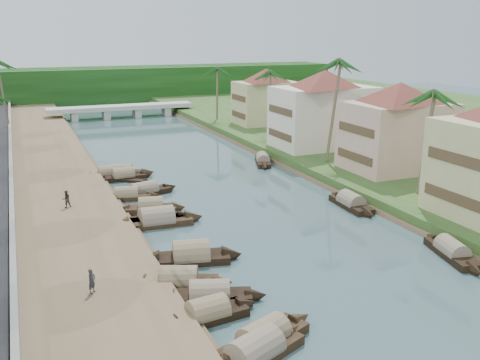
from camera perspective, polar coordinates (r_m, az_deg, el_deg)
name	(u,v)px	position (r m, az deg, el deg)	size (l,w,h in m)	color
ground	(299,249)	(41.71, 6.32, -7.37)	(220.00, 220.00, 0.00)	#3B5458
left_bank	(59,197)	(55.80, -18.76, -1.75)	(10.00, 180.00, 0.80)	brown
right_bank	(356,163)	(67.39, 12.28, 1.78)	(16.00, 180.00, 1.20)	#28481D
retaining_wall	(12,193)	(55.48, -23.16, -1.26)	(0.40, 180.00, 1.10)	slate
treeline	(99,85)	(135.35, -14.84, 9.81)	(120.00, 14.00, 8.00)	black
bridge	(121,109)	(108.12, -12.56, 7.43)	(28.00, 4.00, 2.40)	#B0B0A4
building_mid	(398,126)	(62.22, 16.48, 5.59)	(14.11, 14.11, 9.70)	#D19E94
building_far	(324,108)	(72.90, 8.94, 7.59)	(15.59, 15.59, 10.20)	beige
building_distant	(266,96)	(90.89, 2.81, 8.96)	(12.62, 12.62, 9.20)	#C2B982
sampan_0	(255,353)	(28.48, 1.59, -18.00)	(8.22, 4.72, 2.17)	black
sampan_1	(208,314)	(31.90, -3.45, -14.06)	(6.77, 2.28, 2.01)	black
sampan_2	(264,339)	(29.61, 2.56, -16.58)	(7.83, 4.36, 2.08)	black
sampan_3	(210,295)	(33.87, -3.25, -12.19)	(7.38, 3.84, 2.00)	black
sampan_4	(179,281)	(35.76, -6.56, -10.70)	(7.29, 4.22, 2.08)	black
sampan_5	(191,257)	(39.31, -5.23, -8.14)	(7.96, 3.54, 2.44)	black
sampan_6	(157,221)	(46.88, -8.80, -4.30)	(8.46, 2.50, 2.46)	black
sampan_7	(153,219)	(47.45, -9.23, -4.09)	(7.41, 1.90, 1.99)	black
sampan_8	(151,208)	(50.35, -9.47, -2.94)	(6.74, 3.25, 2.06)	black
sampan_9	(144,191)	(55.58, -10.20, -1.21)	(7.92, 3.35, 2.00)	black
sampan_10	(127,196)	(54.47, -12.00, -1.66)	(6.82, 2.84, 1.89)	black
sampan_11	(123,176)	(61.87, -12.33, 0.38)	(6.96, 1.89, 2.02)	black
sampan_12	(121,172)	(63.72, -12.55, 0.80)	(7.93, 3.56, 1.91)	black
sampan_13	(110,174)	(63.12, -13.72, 0.59)	(7.22, 1.96, 1.99)	black
sampan_14	(452,252)	(42.97, 21.66, -7.14)	(3.25, 7.92, 1.93)	black
sampan_15	(351,203)	(52.08, 11.76, -2.43)	(2.05, 7.84, 2.10)	black
sampan_16	(263,160)	(68.08, 2.45, 2.09)	(3.96, 7.74, 1.93)	black
canoe_1	(170,262)	(39.46, -7.44, -8.63)	(4.27, 2.41, 0.70)	black
canoe_2	(128,181)	(61.19, -11.85, -0.06)	(5.35, 4.04, 0.86)	black
palm_1	(428,95)	(52.45, 19.46, 8.51)	(3.20, 3.20, 11.13)	brown
palm_2	(333,64)	(63.46, 9.87, 12.13)	(3.20, 3.20, 13.33)	brown
palm_3	(270,73)	(80.29, 3.19, 11.29)	(3.20, 3.20, 10.89)	brown
palm_7	(217,70)	(95.26, -2.51, 11.69)	(3.20, 3.20, 10.44)	brown
palm_8	(1,63)	(93.76, -24.17, 11.30)	(3.20, 3.20, 11.88)	brown
tree_6	(352,109)	(76.24, 11.89, 7.43)	(4.50, 4.50, 6.64)	#443627
person_near	(92,281)	(34.16, -15.53, -10.34)	(0.57, 0.37, 1.55)	#2D2B34
person_far	(66,199)	(50.83, -18.05, -1.93)	(0.77, 0.60, 1.58)	#2F2721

